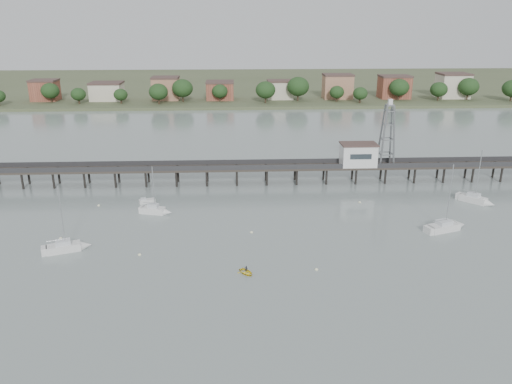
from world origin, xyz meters
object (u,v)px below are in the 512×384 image
pier (252,168)px  sailboat_b (157,211)px  yellow_dinghy (246,273)px  sailboat_a (70,247)px  sailboat_d (449,226)px  white_tender (147,201)px  lattice_tower (387,136)px  sailboat_e (478,200)px

pier → sailboat_b: size_ratio=14.78×
yellow_dinghy → sailboat_a: bearing=126.2°
sailboat_d → sailboat_b: bearing=149.5°
sailboat_b → yellow_dinghy: (16.97, -25.43, -0.66)m
sailboat_b → white_tender: (-3.13, 6.38, -0.27)m
sailboat_d → lattice_tower: bearing=77.4°
pier → sailboat_b: bearing=-136.1°
lattice_tower → sailboat_b: lattice_tower is taller
pier → sailboat_d: bearing=-39.8°
lattice_tower → sailboat_a: bearing=-151.1°
lattice_tower → sailboat_b: size_ratio=1.53×
sailboat_e → sailboat_b: 66.49m
sailboat_d → sailboat_e: (11.84, 13.39, 0.01)m
sailboat_a → yellow_dinghy: (29.16, -9.37, -0.65)m
lattice_tower → white_tender: (-54.09, -12.38, -10.71)m
lattice_tower → sailboat_b: bearing=-159.8°
pier → sailboat_d: (35.12, -29.23, -3.15)m
yellow_dinghy → white_tender: bearing=86.3°
sailboat_d → sailboat_b: size_ratio=1.30×
sailboat_d → white_tender: sailboat_d is taller
lattice_tower → yellow_dinghy: (-33.99, -44.19, -11.10)m
lattice_tower → sailboat_e: (15.46, -15.84, -10.45)m
sailboat_a → white_tender: (9.06, 22.44, -0.26)m
sailboat_e → white_tender: sailboat_e is taller
lattice_tower → sailboat_e: 24.48m
sailboat_e → sailboat_d: bearing=-83.9°
lattice_tower → white_tender: bearing=-167.1°
pier → lattice_tower: lattice_tower is taller
pier → white_tender: pier is taller
sailboat_e → yellow_dinghy: (-49.45, -28.35, -0.65)m
sailboat_d → sailboat_a: size_ratio=1.11×
white_tender → yellow_dinghy: size_ratio=1.27×
sailboat_d → yellow_dinghy: bearing=-178.0°
white_tender → yellow_dinghy: 37.63m
sailboat_a → white_tender: bearing=48.4°
sailboat_e → yellow_dinghy: 57.00m
pier → sailboat_a: (-31.65, -34.82, -3.15)m
sailboat_b → white_tender: bearing=129.7°
lattice_tower → yellow_dinghy: lattice_tower is taller
lattice_tower → sailboat_d: 31.25m
lattice_tower → sailboat_e: size_ratio=1.29×
pier → lattice_tower: 32.34m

